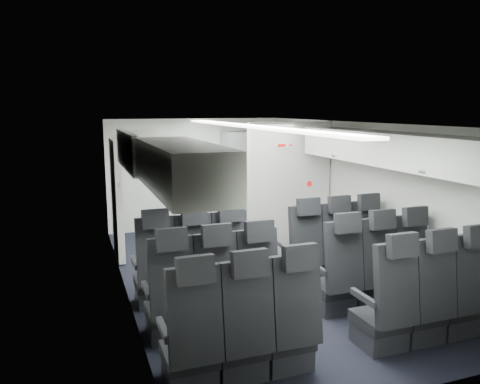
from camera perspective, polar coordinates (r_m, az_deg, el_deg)
cabin_shell at (r=6.41m, az=1.21°, el=-0.82°), size 3.41×6.01×2.16m
seat_row_front at (r=6.11m, az=3.00°, el=-8.37°), size 3.33×0.56×1.24m
seat_row_mid at (r=5.35m, az=6.82°, el=-11.22°), size 3.33×0.56×1.24m
seat_row_rear at (r=4.63m, az=11.98°, el=-14.91°), size 3.33×0.56×1.24m
overhead_bin_left_rear at (r=4.00m, az=-7.23°, el=3.07°), size 0.53×1.80×0.40m
overhead_bin_left_front_open at (r=5.71m, az=-11.50°, el=3.84°), size 0.64×1.70×0.72m
overhead_bin_right_rear at (r=5.35m, az=23.54°, el=4.10°), size 0.53×1.80×0.40m
overhead_bin_right_front at (r=6.73m, az=13.28°, el=5.76°), size 0.53×1.70×0.40m
bulkhead_partition at (r=7.53m, az=6.00°, el=0.40°), size 1.40×0.15×2.13m
galley_unit at (r=9.28m, az=0.65°, el=1.53°), size 0.85×0.52×1.90m
boarding_door at (r=7.58m, az=-14.78°, el=-0.74°), size 0.12×1.27×1.86m
flight_attendant at (r=7.90m, az=-1.41°, el=-1.12°), size 0.49×0.64×1.60m
carry_on_bag at (r=5.36m, az=-10.04°, el=4.36°), size 0.45×0.36×0.24m
papers at (r=7.87m, az=0.01°, el=0.68°), size 0.20×0.03×0.14m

